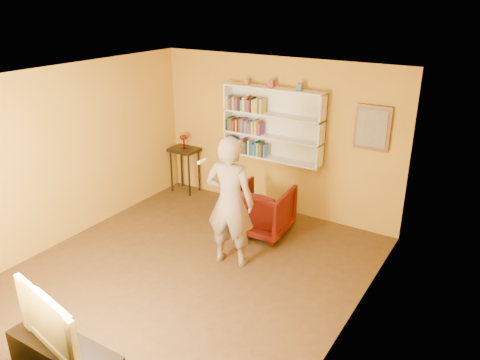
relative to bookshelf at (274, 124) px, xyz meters
name	(u,v)px	position (x,y,z in m)	size (l,w,h in m)	color
room_shell	(188,206)	(0.00, -2.41, -0.58)	(5.30, 5.80, 2.88)	#3F2A14
bookshelf	(274,124)	(0.00, 0.00, 0.00)	(1.80, 0.29, 1.23)	white
books_row_lower	(247,147)	(-0.48, -0.11, -0.46)	(0.78, 0.19, 0.27)	teal
books_row_middle	(245,126)	(-0.52, -0.10, -0.09)	(0.68, 0.19, 0.26)	black
books_row_upper	(246,104)	(-0.49, -0.11, 0.30)	(0.71, 0.19, 0.26)	gold
ornament_left	(247,82)	(-0.50, -0.06, 0.67)	(0.07, 0.07, 0.10)	#9E5C2D
ornament_centre	(272,84)	(-0.04, -0.06, 0.68)	(0.09, 0.09, 0.12)	#9B333D
ornament_right	(300,87)	(0.47, -0.06, 0.68)	(0.09, 0.09, 0.12)	#455173
framed_painting	(372,128)	(1.65, 0.05, 0.16)	(0.55, 0.05, 0.70)	brown
console_table	(184,156)	(-1.84, -0.16, -0.86)	(0.54, 0.41, 0.88)	black
ruby_lustre	(184,139)	(-1.84, -0.16, -0.52)	(0.16, 0.17, 0.27)	maroon
armchair	(263,210)	(0.28, -0.85, -1.20)	(0.85, 0.87, 0.80)	#420504
person	(230,202)	(0.33, -1.89, -0.64)	(0.70, 0.46, 1.91)	#7C695B
game_remote	(202,161)	(0.05, -2.13, -0.02)	(0.04, 0.15, 0.04)	silver
television	(58,318)	(0.17, -4.66, -0.82)	(1.08, 0.14, 0.62)	black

